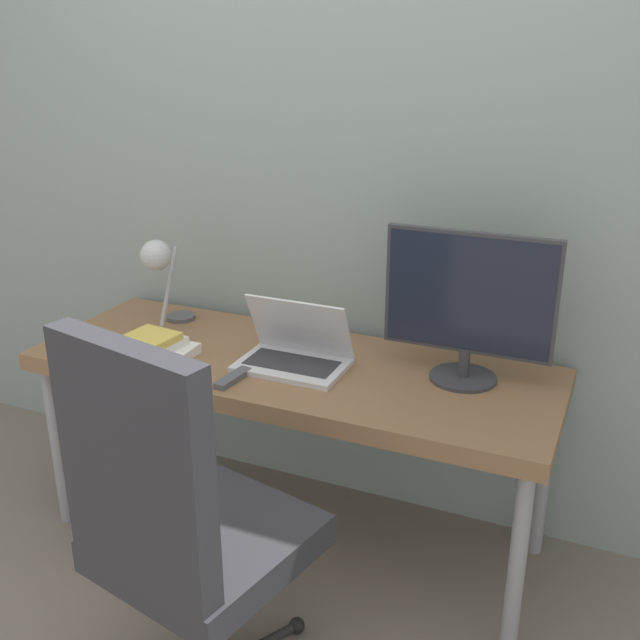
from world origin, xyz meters
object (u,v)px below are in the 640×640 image
(office_chair, at_px, (178,518))
(book_stack, at_px, (153,347))
(desk_lamp, at_px, (159,264))
(laptop, at_px, (295,352))
(monitor, at_px, (469,302))

(office_chair, xyz_separation_m, book_stack, (-0.50, 0.62, 0.14))
(desk_lamp, relative_size, book_stack, 1.32)
(laptop, height_order, book_stack, laptop)
(laptop, relative_size, office_chair, 0.32)
(monitor, bearing_deg, book_stack, -165.95)
(desk_lamp, xyz_separation_m, office_chair, (0.62, -0.86, -0.36))
(laptop, height_order, desk_lamp, desk_lamp)
(monitor, relative_size, desk_lamp, 1.54)
(monitor, height_order, office_chair, monitor)
(monitor, xyz_separation_m, office_chair, (-0.51, -0.87, -0.37))
(office_chair, bearing_deg, desk_lamp, 126.01)
(desk_lamp, bearing_deg, book_stack, -62.92)
(monitor, relative_size, book_stack, 2.04)
(desk_lamp, bearing_deg, office_chair, -53.99)
(laptop, xyz_separation_m, monitor, (0.54, 0.12, 0.21))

